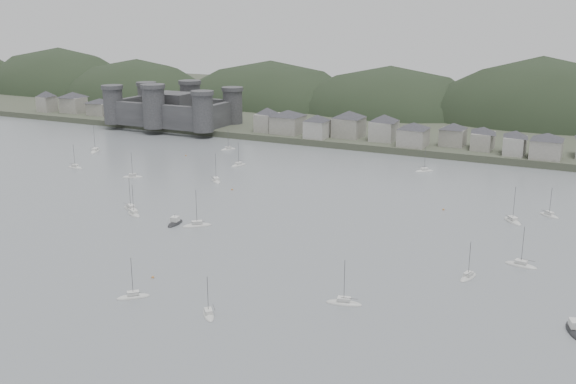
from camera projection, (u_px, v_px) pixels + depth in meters
The scene contains 10 objects.
ground at pixel (132, 302), 141.91m from camera, with size 900.00×900.00×0.00m, color slate.
far_shore_land at pixel (452, 112), 395.83m from camera, with size 900.00×250.00×3.00m, color #383D2D.
forested_ridge at pixel (449, 141), 375.06m from camera, with size 851.55×103.94×102.57m.
castle at pixel (173, 108), 345.82m from camera, with size 66.00×43.00×20.00m.
waterfront_town at pixel (512, 139), 275.82m from camera, with size 451.48×28.46×12.92m.
sailboat_lead at pixel (521, 265), 161.65m from camera, with size 8.29×3.84×10.92m.
moored_fleet at pixel (258, 216), 200.83m from camera, with size 253.40×174.98×13.04m.
motor_launch_near at pixel (576, 330), 128.57m from camera, with size 5.66×9.41×4.10m.
motor_launch_far at pixel (175, 223), 193.43m from camera, with size 3.73×7.96×3.84m.
mooring_buoys at pixel (202, 207), 210.10m from camera, with size 119.32×122.63×0.70m.
Camera 1 is at (88.51, -101.71, 60.36)m, focal length 41.22 mm.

